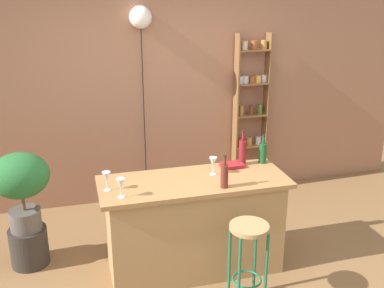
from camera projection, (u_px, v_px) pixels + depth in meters
name	position (u px, v px, depth m)	size (l,w,h in m)	color
ground	(203.00, 286.00, 4.07)	(12.00, 12.00, 0.00)	brown
back_wall	(157.00, 85.00, 5.38)	(6.40, 0.10, 2.80)	#9E6B51
kitchen_counter	(194.00, 224.00, 4.19)	(1.67, 0.65, 0.89)	#A87F51
bar_stool	(248.00, 247.00, 3.67)	(0.32, 0.32, 0.74)	#196642
spice_shelf	(251.00, 112.00, 5.65)	(0.41, 0.16, 1.98)	brown
plant_stool	(29.00, 246.00, 4.34)	(0.35, 0.35, 0.37)	#2D2823
potted_plant	(21.00, 182.00, 4.12)	(0.52, 0.47, 0.75)	#514C47
bottle_spirits_clear	(263.00, 152.00, 4.40)	(0.07, 0.07, 0.28)	#194C23
bottle_soda_blue	(243.00, 152.00, 4.35)	(0.07, 0.07, 0.34)	maroon
bottle_wine_red	(224.00, 175.00, 3.86)	(0.07, 0.07, 0.29)	#5B2319
wine_glass_left	(121.00, 184.00, 3.68)	(0.07, 0.07, 0.16)	silver
wine_glass_center	(213.00, 162.00, 4.13)	(0.07, 0.07, 0.16)	silver
wine_glass_right	(106.00, 177.00, 3.81)	(0.07, 0.07, 0.16)	silver
cookbook	(232.00, 165.00, 4.32)	(0.21, 0.15, 0.04)	maroon
pendant_globe_light	(141.00, 19.00, 4.99)	(0.25, 0.25, 2.30)	black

